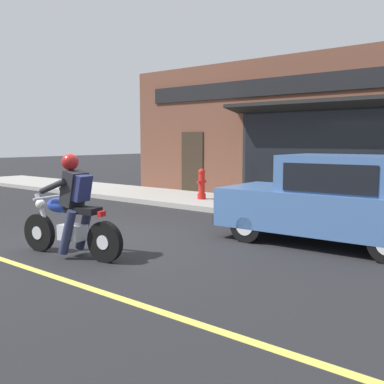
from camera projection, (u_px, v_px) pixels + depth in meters
ground_plane at (107, 242)px, 8.07m from camera, size 80.00×80.00×0.00m
sidewalk_curb at (172, 197)px, 13.87m from camera, size 2.60×22.00×0.14m
storefront_building at (279, 131)px, 13.03m from camera, size 1.25×10.98×4.20m
motorcycle_with_rider at (71, 214)px, 7.00m from camera, size 0.68×2.01×1.62m
car_hatchback at (331, 201)px, 7.82m from camera, size 1.83×3.86×1.57m
fire_hydrant at (202, 184)px, 12.90m from camera, size 0.36×0.24×0.88m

